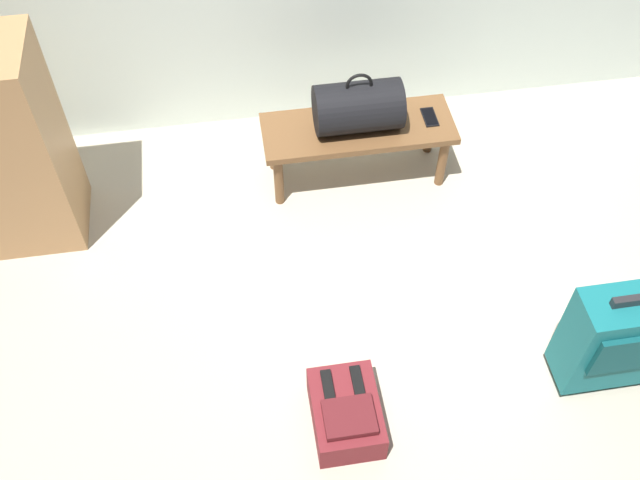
{
  "coord_description": "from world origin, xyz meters",
  "views": [
    {
      "loc": [
        -0.51,
        -1.75,
        2.94
      ],
      "look_at": [
        -0.17,
        0.37,
        0.25
      ],
      "focal_mm": 40.84,
      "sensor_mm": 36.0,
      "label": 1
    }
  ],
  "objects_px": {
    "bench": "(358,134)",
    "duffel_bag_black": "(358,107)",
    "cell_phone": "(430,117)",
    "suitcase_upright_teal": "(620,337)",
    "backpack_maroon": "(346,413)"
  },
  "relations": [
    {
      "from": "bench",
      "to": "duffel_bag_black",
      "type": "distance_m",
      "value": 0.19
    },
    {
      "from": "cell_phone",
      "to": "duffel_bag_black",
      "type": "bearing_deg",
      "value": -179.22
    },
    {
      "from": "duffel_bag_black",
      "to": "backpack_maroon",
      "type": "height_order",
      "value": "duffel_bag_black"
    },
    {
      "from": "duffel_bag_black",
      "to": "backpack_maroon",
      "type": "xyz_separation_m",
      "value": [
        -0.31,
        -1.44,
        -0.4
      ]
    },
    {
      "from": "cell_phone",
      "to": "suitcase_upright_teal",
      "type": "distance_m",
      "value": 1.47
    },
    {
      "from": "cell_phone",
      "to": "suitcase_upright_teal",
      "type": "height_order",
      "value": "suitcase_upright_teal"
    },
    {
      "from": "bench",
      "to": "suitcase_upright_teal",
      "type": "relative_size",
      "value": 1.64
    },
    {
      "from": "duffel_bag_black",
      "to": "backpack_maroon",
      "type": "distance_m",
      "value": 1.53
    },
    {
      "from": "backpack_maroon",
      "to": "bench",
      "type": "bearing_deg",
      "value": 77.6
    },
    {
      "from": "duffel_bag_black",
      "to": "suitcase_upright_teal",
      "type": "height_order",
      "value": "duffel_bag_black"
    },
    {
      "from": "suitcase_upright_teal",
      "to": "backpack_maroon",
      "type": "bearing_deg",
      "value": -177.21
    },
    {
      "from": "backpack_maroon",
      "to": "suitcase_upright_teal",
      "type": "bearing_deg",
      "value": 2.79
    },
    {
      "from": "bench",
      "to": "duffel_bag_black",
      "type": "bearing_deg",
      "value": 180.0
    },
    {
      "from": "backpack_maroon",
      "to": "duffel_bag_black",
      "type": "bearing_deg",
      "value": 77.87
    },
    {
      "from": "duffel_bag_black",
      "to": "cell_phone",
      "type": "bearing_deg",
      "value": 0.78
    }
  ]
}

